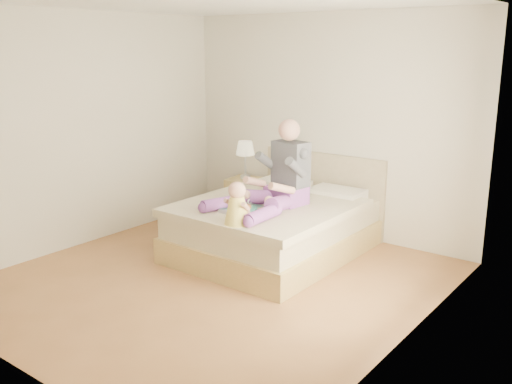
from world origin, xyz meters
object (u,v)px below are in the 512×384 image
Objects in this scene: nightstand at (247,200)px; adult at (278,181)px; bed at (277,225)px; baby at (238,207)px; tray at (250,209)px.

adult is at bearing -45.77° from nightstand.
baby is (0.21, -0.97, 0.47)m from bed.
tray is 1.21× the size of baby.
tray is at bearing -93.23° from adult.
nightstand is 2.13m from baby.
baby is at bearing -77.84° from bed.
bed is 4.24× the size of tray.
bed is at bearing 104.16° from baby.
bed is 5.14× the size of baby.
bed is 3.75× the size of nightstand.
bed is 0.68m from tray.
bed is 1.23m from nightstand.
nightstand is at bearing 127.71° from baby.
adult reaches higher than tray.
tray is (0.06, -0.59, 0.33)m from bed.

